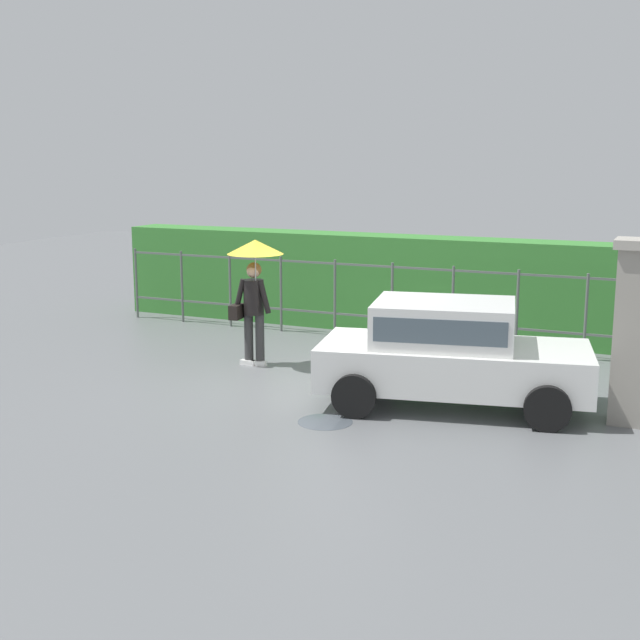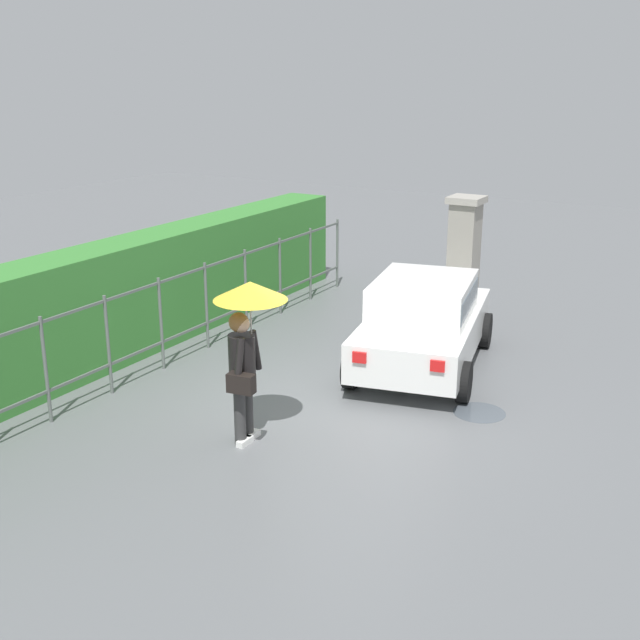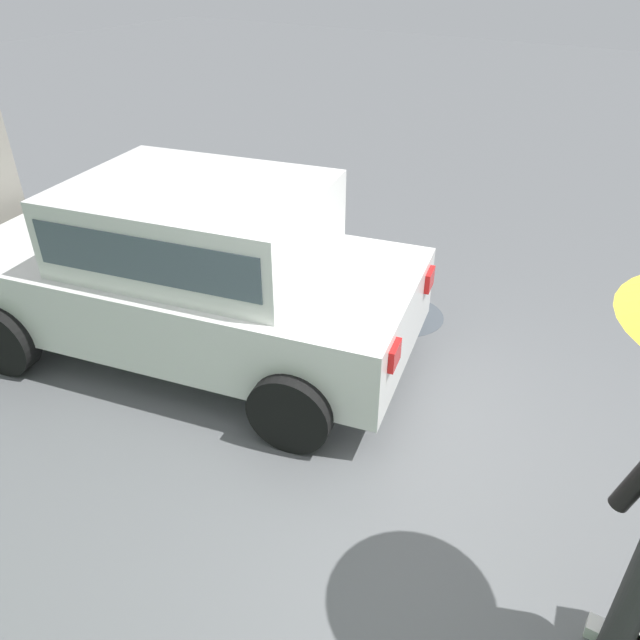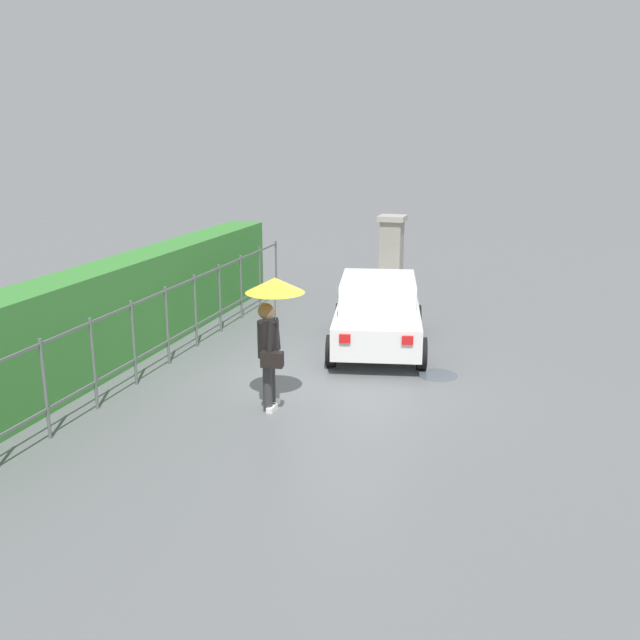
% 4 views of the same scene
% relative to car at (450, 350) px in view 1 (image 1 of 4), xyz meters
% --- Properties ---
extents(ground_plane, '(40.00, 40.00, 0.00)m').
position_rel_car_xyz_m(ground_plane, '(-2.06, 0.47, -0.80)').
color(ground_plane, slate).
extents(car, '(3.96, 2.44, 1.48)m').
position_rel_car_xyz_m(car, '(0.00, 0.00, 0.00)').
color(car, white).
rests_on(car, ground).
extents(pedestrian, '(0.92, 0.92, 2.11)m').
position_rel_car_xyz_m(pedestrian, '(-3.57, 0.89, 0.75)').
color(pedestrian, '#333333').
rests_on(pedestrian, ground).
extents(gate_pillar, '(0.60, 0.60, 2.42)m').
position_rel_car_xyz_m(gate_pillar, '(2.37, 0.22, 0.44)').
color(gate_pillar, gray).
rests_on(gate_pillar, ground).
extents(fence_section, '(11.69, 0.05, 1.50)m').
position_rel_car_xyz_m(fence_section, '(-2.12, 3.56, 0.02)').
color(fence_section, '#59605B').
rests_on(fence_section, ground).
extents(hedge_row, '(12.64, 0.90, 1.90)m').
position_rel_car_xyz_m(hedge_row, '(-2.12, 4.58, 0.15)').
color(hedge_row, '#387F33').
rests_on(hedge_row, ground).
extents(puddle_near, '(0.73, 0.73, 0.00)m').
position_rel_car_xyz_m(puddle_near, '(-1.27, -1.40, -0.80)').
color(puddle_near, '#4C545B').
rests_on(puddle_near, ground).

